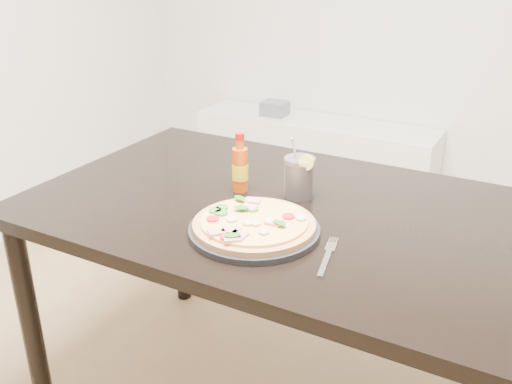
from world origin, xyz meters
The scene contains 8 objects.
dining_table centered at (-0.24, 0.46, 0.67)m, with size 1.40×0.90×0.75m.
plate centered at (-0.20, 0.27, 0.76)m, with size 0.33×0.33×0.02m, color black.
pizza centered at (-0.21, 0.27, 0.78)m, with size 0.31×0.31×0.03m.
hot_sauce_bottle centered at (-0.37, 0.49, 0.82)m, with size 0.05×0.05×0.18m.
cola_cup centered at (-0.20, 0.54, 0.81)m, with size 0.10×0.09×0.18m.
fork centered at (0.01, 0.25, 0.75)m, with size 0.06×0.19×0.00m.
media_console centered at (-0.80, 2.07, 0.25)m, with size 1.40×0.34×0.50m, color white.
cd_stack centered at (-1.05, 2.05, 0.54)m, with size 0.14×0.12×0.08m.
Camera 1 is at (0.42, -0.86, 1.42)m, focal length 40.00 mm.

